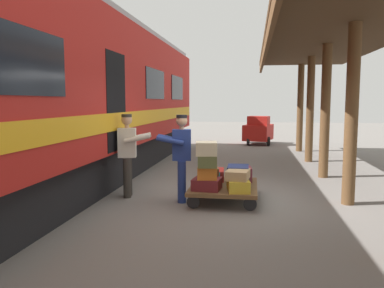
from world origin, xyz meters
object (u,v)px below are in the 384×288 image
at_px(train_car, 48,97).
at_px(porter_in_overalls, 181,155).
at_px(suitcase_maroon_trunk, 207,184).
at_px(suitcase_brown_leather, 210,171).
at_px(suitcase_tan_vintage, 238,175).
at_px(suitcase_olive_duffel, 207,161).
at_px(suitcase_cream_canvas, 206,148).
at_px(porter_by_door, 128,152).
at_px(suitcase_slate_roller, 239,180).
at_px(baggage_tug, 258,131).
at_px(suitcase_navy_fabric, 238,171).
at_px(suitcase_yellow_case, 238,185).
at_px(suitcase_burgundy_valise, 240,174).
at_px(suitcase_orange_carryall, 207,172).
at_px(luggage_cart, 224,187).
at_px(suitcase_teal_softside, 210,179).
at_px(suitcase_red_plastic, 212,175).

xyz_separation_m(train_car, porter_in_overalls, (-2.88, 0.28, -1.14)).
relative_size(suitcase_maroon_trunk, suitcase_brown_leather, 1.08).
xyz_separation_m(suitcase_tan_vintage, suitcase_olive_duffel, (0.56, 0.05, 0.26)).
bearing_deg(suitcase_tan_vintage, suitcase_cream_canvas, 7.32).
xyz_separation_m(suitcase_tan_vintage, porter_in_overalls, (1.12, -0.24, 0.31)).
bearing_deg(porter_by_door, suitcase_slate_roller, 179.75).
xyz_separation_m(suitcase_tan_vintage, baggage_tug, (-0.52, -10.90, 0.02)).
bearing_deg(suitcase_navy_fabric, suitcase_maroon_trunk, 37.41).
relative_size(suitcase_yellow_case, suitcase_olive_duffel, 1.15).
bearing_deg(suitcase_maroon_trunk, suitcase_navy_fabric, -142.59).
relative_size(suitcase_tan_vintage, suitcase_brown_leather, 1.15).
distance_m(suitcase_burgundy_valise, suitcase_brown_leather, 0.76).
bearing_deg(suitcase_yellow_case, suitcase_navy_fabric, -87.57).
height_order(suitcase_slate_roller, suitcase_navy_fabric, suitcase_navy_fabric).
xyz_separation_m(suitcase_slate_roller, suitcase_tan_vintage, (0.01, 0.45, 0.20)).
distance_m(suitcase_burgundy_valise, porter_by_door, 2.36).
height_order(suitcase_burgundy_valise, suitcase_orange_carryall, suitcase_orange_carryall).
height_order(suitcase_slate_roller, suitcase_olive_duffel, suitcase_olive_duffel).
bearing_deg(suitcase_olive_duffel, porter_by_door, -16.95).
bearing_deg(train_car, baggage_tug, -113.52).
bearing_deg(porter_by_door, luggage_cart, 179.71).
bearing_deg(suitcase_navy_fabric, baggage_tug, -92.88).
xyz_separation_m(suitcase_teal_softside, porter_in_overalls, (0.54, 0.21, 0.51)).
relative_size(suitcase_teal_softside, suitcase_olive_duffel, 0.94).
height_order(luggage_cart, suitcase_navy_fabric, suitcase_navy_fabric).
distance_m(suitcase_burgundy_valise, baggage_tug, 10.00).
distance_m(suitcase_tan_vintage, suitcase_cream_canvas, 0.76).
bearing_deg(train_car, suitcase_red_plastic, -173.31).
xyz_separation_m(suitcase_brown_leather, porter_in_overalls, (0.56, 0.20, 0.33)).
relative_size(suitcase_brown_leather, suitcase_cream_canvas, 1.02).
distance_m(suitcase_orange_carryall, porter_in_overalls, 0.69).
bearing_deg(suitcase_teal_softside, suitcase_slate_roller, 180.00).
bearing_deg(suitcase_burgundy_valise, suitcase_brown_leather, 40.18).
height_order(suitcase_teal_softside, suitcase_tan_vintage, suitcase_tan_vintage).
xyz_separation_m(suitcase_yellow_case, suitcase_orange_carryall, (0.57, 0.03, 0.22)).
height_order(suitcase_maroon_trunk, porter_in_overalls, porter_in_overalls).
distance_m(suitcase_yellow_case, porter_in_overalls, 1.26).
bearing_deg(train_car, suitcase_maroon_trunk, 171.11).
height_order(train_car, porter_by_door, train_car).
xyz_separation_m(suitcase_olive_duffel, suitcase_brown_leather, (-0.00, -0.49, -0.28)).
xyz_separation_m(suitcase_yellow_case, suitcase_navy_fabric, (0.02, -0.43, 0.19)).
height_order(suitcase_teal_softside, suitcase_navy_fabric, suitcase_navy_fabric).
relative_size(suitcase_olive_duffel, porter_by_door, 0.32).
xyz_separation_m(suitcase_cream_canvas, porter_in_overalls, (0.54, -0.31, -0.17)).
height_order(suitcase_red_plastic, suitcase_teal_softside, suitcase_red_plastic).
bearing_deg(suitcase_teal_softside, suitcase_orange_carryall, 91.28).
height_order(suitcase_maroon_trunk, suitcase_navy_fabric, suitcase_navy_fabric).
xyz_separation_m(suitcase_maroon_trunk, baggage_tug, (-1.09, -10.92, 0.21)).
height_order(suitcase_burgundy_valise, suitcase_tan_vintage, suitcase_tan_vintage).
xyz_separation_m(suitcase_teal_softside, porter_by_door, (1.68, -0.01, 0.51)).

